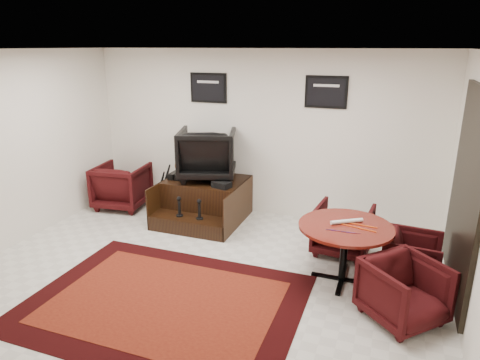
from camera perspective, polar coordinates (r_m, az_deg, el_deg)
name	(u,v)px	position (r m, az deg, el deg)	size (l,w,h in m)	color
ground	(197,280)	(5.59, -5.76, -13.13)	(6.00, 6.00, 0.00)	silver
room_shell	(229,143)	(4.88, -1.44, 4.98)	(6.02, 5.02, 2.81)	white
area_rug	(165,302)	(5.22, -10.00, -15.70)	(3.11, 2.33, 0.01)	black
shine_podium	(205,201)	(7.30, -4.68, -2.82)	(1.32, 1.36, 0.68)	black
shine_chair	(207,151)	(7.17, -4.38, 3.84)	(0.91, 0.86, 0.94)	black
shoes_pair	(177,176)	(7.32, -8.41, 0.57)	(0.22, 0.27, 0.10)	black
polish_kit	(222,185)	(6.79, -2.47, -0.62)	(0.28, 0.19, 0.10)	black
umbrella_black	(159,193)	(7.49, -10.77, -1.66)	(0.31, 0.12, 0.84)	black
umbrella_hooked	(164,187)	(7.62, -10.12, -0.97)	(0.34, 0.13, 0.92)	black
armchair_side	(122,184)	(8.05, -15.47, -0.49)	(0.85, 0.80, 0.88)	black
meeting_table	(345,232)	(5.42, 13.88, -6.79)	(1.15, 1.15, 0.75)	#4B100A
table_chair_back	(343,227)	(6.25, 13.58, -6.13)	(0.75, 0.70, 0.77)	black
table_chair_window	(413,256)	(5.82, 22.04, -9.33)	(0.66, 0.62, 0.68)	black
table_chair_corner	(404,289)	(4.99, 21.05, -13.38)	(0.73, 0.69, 0.75)	black
paper_roll	(347,221)	(5.44, 14.05, -5.37)	(0.05, 0.05, 0.42)	white
table_clutter	(355,227)	(5.34, 15.04, -6.10)	(0.57, 0.31, 0.01)	#F94F0D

